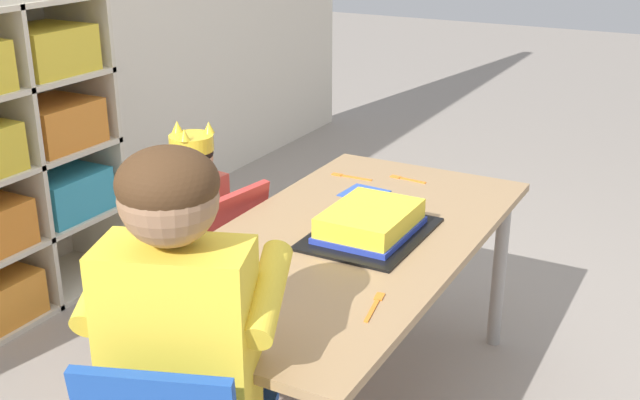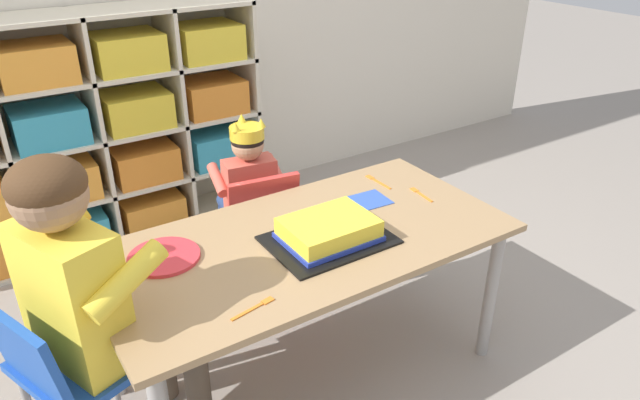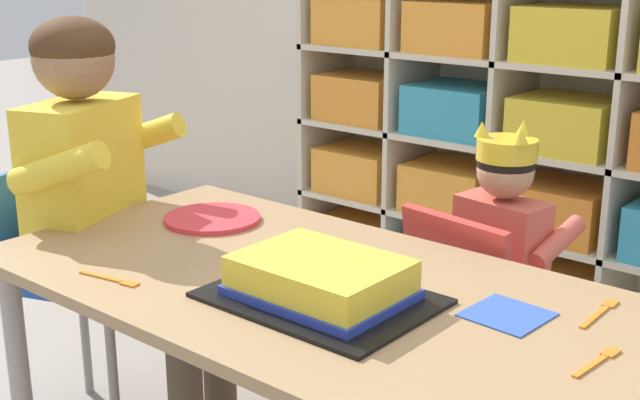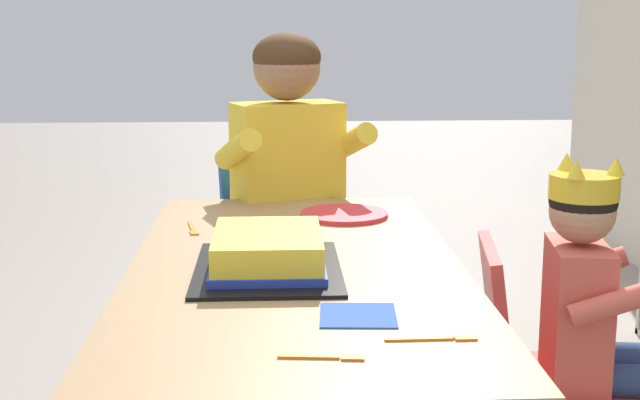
{
  "view_description": "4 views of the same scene",
  "coord_description": "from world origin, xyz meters",
  "views": [
    {
      "loc": [
        -1.8,
        -0.9,
        1.48
      ],
      "look_at": [
        0.04,
        0.1,
        0.67
      ],
      "focal_mm": 44.28,
      "sensor_mm": 36.0,
      "label": 1
    },
    {
      "loc": [
        -0.88,
        -1.43,
        1.61
      ],
      "look_at": [
        0.08,
        0.04,
        0.69
      ],
      "focal_mm": 33.04,
      "sensor_mm": 36.0,
      "label": 2
    },
    {
      "loc": [
        0.95,
        -1.14,
        1.2
      ],
      "look_at": [
        -0.02,
        0.02,
        0.75
      ],
      "focal_mm": 47.27,
      "sensor_mm": 36.0,
      "label": 3
    },
    {
      "loc": [
        1.77,
        -0.04,
        1.08
      ],
      "look_at": [
        0.06,
        0.05,
        0.74
      ],
      "focal_mm": 49.49,
      "sensor_mm": 36.0,
      "label": 4
    }
  ],
  "objects": [
    {
      "name": "child_with_crown",
      "position": [
        0.08,
        0.62,
        0.51
      ],
      "size": [
        0.32,
        0.32,
        0.82
      ],
      "rotation": [
        0.0,
        0.0,
        3.0
      ],
      "color": "#D15647",
      "rests_on": "ground"
    },
    {
      "name": "fork_by_napkin",
      "position": [
        -0.32,
        -0.24,
        0.59
      ],
      "size": [
        0.14,
        0.04,
        0.0
      ],
      "rotation": [
        0.0,
        0.0,
        3.32
      ],
      "color": "orange",
      "rests_on": "activity_table"
    },
    {
      "name": "classroom_chair_blue",
      "position": [
        0.07,
        0.51,
        0.37
      ],
      "size": [
        0.36,
        0.39,
        0.64
      ],
      "rotation": [
        0.0,
        0.0,
        3.0
      ],
      "color": "red",
      "rests_on": "ground"
    },
    {
      "name": "activity_table",
      "position": [
        0.0,
        0.0,
        0.53
      ],
      "size": [
        1.38,
        0.69,
        0.59
      ],
      "color": "#A37F56",
      "rests_on": "ground"
    },
    {
      "name": "adult_helper_seated",
      "position": [
        -0.68,
        0.02,
        0.66
      ],
      "size": [
        0.48,
        0.46,
        1.06
      ],
      "rotation": [
        0.0,
        0.0,
        1.93
      ],
      "color": "yellow",
      "rests_on": "ground"
    },
    {
      "name": "fork_beside_plate_stack",
      "position": [
        0.46,
        0.21,
        0.59
      ],
      "size": [
        0.02,
        0.15,
        0.0
      ],
      "rotation": [
        0.0,
        0.0,
        4.73
      ],
      "color": "orange",
      "rests_on": "activity_table"
    },
    {
      "name": "paper_plate_stack",
      "position": [
        -0.44,
        0.14,
        0.6
      ],
      "size": [
        0.23,
        0.23,
        0.01
      ],
      "primitive_type": "cylinder",
      "color": "#DB333D",
      "rests_on": "activity_table"
    },
    {
      "name": "paper_napkin_square",
      "position": [
        0.34,
        0.1,
        0.59
      ],
      "size": [
        0.14,
        0.14,
        0.0
      ],
      "primitive_type": "cube",
      "rotation": [
        0.0,
        0.0,
        -0.07
      ],
      "color": "#3356B7",
      "rests_on": "activity_table"
    },
    {
      "name": "fork_near_child_seat",
      "position": [
        0.53,
        0.03,
        0.59
      ],
      "size": [
        0.03,
        0.13,
        0.0
      ],
      "rotation": [
        0.0,
        0.0,
        4.62
      ],
      "color": "orange",
      "rests_on": "activity_table"
    },
    {
      "name": "birthday_cake_on_tray",
      "position": [
        0.05,
        -0.06,
        0.63
      ],
      "size": [
        0.4,
        0.29,
        0.08
      ],
      "color": "black",
      "rests_on": "activity_table"
    }
  ]
}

